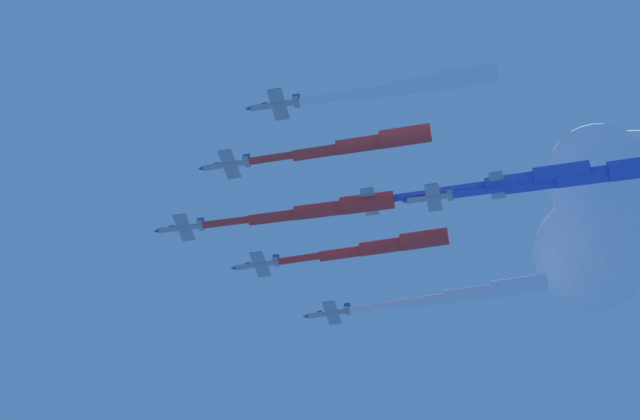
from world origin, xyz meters
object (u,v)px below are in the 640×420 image
(jet_port_inner, at_px, (359,144))
(jet_trail_port, at_px, (631,165))
(jet_port_outer, at_px, (511,181))
(jet_starboard_outer, at_px, (585,177))
(jet_port_mid, at_px, (419,84))
(jet_starboard_inner, at_px, (381,246))
(jet_lead, at_px, (319,210))
(jet_starboard_mid, at_px, (470,293))

(jet_port_inner, distance_m, jet_trail_port, 51.40)
(jet_port_outer, height_order, jet_starboard_outer, jet_port_outer)
(jet_port_mid, relative_size, jet_starboard_outer, 0.90)
(jet_port_inner, relative_size, jet_starboard_inner, 1.00)
(jet_port_mid, bearing_deg, jet_trail_port, 65.99)
(jet_trail_port, bearing_deg, jet_port_outer, -150.47)
(jet_port_inner, bearing_deg, jet_port_outer, 56.77)
(jet_lead, xyz_separation_m, jet_starboard_outer, (44.30, 25.15, -1.12))
(jet_starboard_inner, bearing_deg, jet_port_mid, -42.38)
(jet_starboard_outer, distance_m, jet_trail_port, 8.85)
(jet_trail_port, bearing_deg, jet_starboard_mid, 170.64)
(jet_lead, distance_m, jet_port_outer, 37.23)
(jet_starboard_inner, relative_size, jet_starboard_outer, 0.90)
(jet_port_inner, xyz_separation_m, jet_port_outer, (16.64, 25.40, -0.59))
(jet_starboard_inner, distance_m, jet_port_outer, 30.21)
(jet_port_inner, distance_m, jet_starboard_outer, 43.18)
(jet_lead, bearing_deg, jet_trail_port, 29.19)
(jet_port_mid, bearing_deg, jet_starboard_mid, 116.34)
(jet_starboard_inner, xyz_separation_m, jet_starboard_mid, (7.29, 19.89, -2.99))
(jet_port_outer, bearing_deg, jet_port_mid, -87.89)
(jet_port_outer, bearing_deg, jet_port_inner, -123.23)
(jet_port_mid, height_order, jet_trail_port, jet_trail_port)
(jet_port_outer, distance_m, jet_starboard_outer, 13.77)
(jet_lead, xyz_separation_m, jet_port_outer, (32.57, 18.04, 0.19))
(jet_starboard_inner, height_order, jet_port_mid, jet_starboard_inner)
(jet_port_mid, bearing_deg, jet_lead, 159.94)
(jet_trail_port, bearing_deg, jet_port_mid, -114.01)
(jet_port_mid, relative_size, jet_port_outer, 0.94)
(jet_port_inner, bearing_deg, jet_starboard_inner, 119.80)
(jet_port_inner, relative_size, jet_port_outer, 0.93)
(jet_port_outer, xyz_separation_m, jet_starboard_outer, (11.73, 7.11, -1.30))
(jet_starboard_inner, xyz_separation_m, jet_trail_port, (49.71, 12.90, -1.08))
(jet_lead, relative_size, jet_starboard_mid, 0.93)
(jet_port_outer, bearing_deg, jet_starboard_outer, 31.22)
(jet_starboard_outer, bearing_deg, jet_starboard_inner, -167.97)
(jet_port_mid, distance_m, jet_port_outer, 30.38)
(jet_starboard_mid, height_order, jet_port_outer, jet_port_outer)
(jet_port_inner, xyz_separation_m, jet_starboard_mid, (-6.22, 43.47, -2.78))
(jet_starboard_mid, height_order, jet_trail_port, jet_trail_port)
(jet_starboard_mid, bearing_deg, jet_port_inner, -81.86)
(jet_port_inner, height_order, jet_starboard_outer, jet_port_inner)
(jet_starboard_outer, bearing_deg, jet_lead, -150.42)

